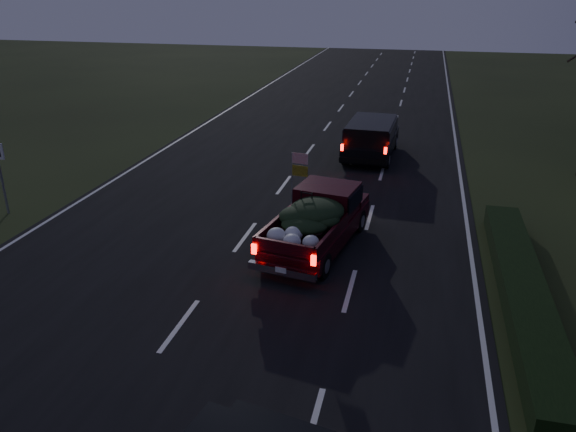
% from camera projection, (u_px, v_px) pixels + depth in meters
% --- Properties ---
extents(ground, '(120.00, 120.00, 0.00)m').
position_uv_depth(ground, '(180.00, 326.00, 12.92)').
color(ground, black).
rests_on(ground, ground).
extents(road_asphalt, '(14.00, 120.00, 0.02)m').
position_uv_depth(road_asphalt, '(180.00, 325.00, 12.91)').
color(road_asphalt, black).
rests_on(road_asphalt, ground).
extents(hedge_row, '(1.00, 10.00, 0.60)m').
position_uv_depth(hedge_row, '(523.00, 290.00, 13.81)').
color(hedge_row, black).
rests_on(hedge_row, ground).
extents(pickup_truck, '(2.61, 5.04, 2.52)m').
position_uv_depth(pickup_truck, '(318.00, 217.00, 16.45)').
color(pickup_truck, '#38070F').
rests_on(pickup_truck, ground).
extents(lead_suv, '(2.18, 4.85, 1.37)m').
position_uv_depth(lead_suv, '(371.00, 135.00, 25.01)').
color(lead_suv, black).
rests_on(lead_suv, ground).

